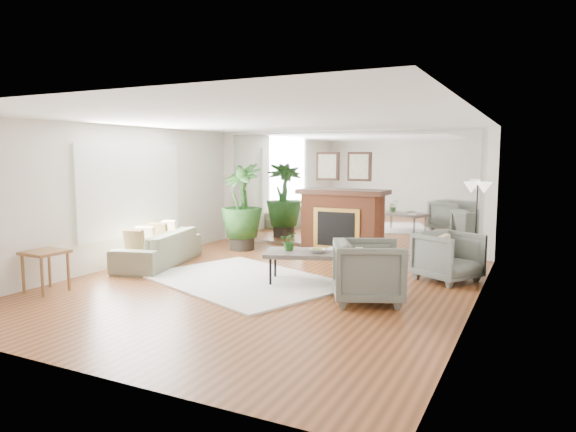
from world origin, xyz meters
The scene contains 18 objects.
ground centered at (0.00, 0.00, 0.00)m, with size 7.00×7.00×0.00m, color brown.
wall_left centered at (-2.99, 0.00, 1.25)m, with size 0.02×7.00×2.50m, color white.
wall_right centered at (2.99, 0.00, 1.25)m, with size 0.02×7.00×2.50m, color white.
wall_back centered at (0.00, 3.49, 1.25)m, with size 6.00×0.02×2.50m, color white.
mirror_panel centered at (0.00, 3.47, 1.25)m, with size 5.40×0.04×2.40m, color silver.
window_panel centered at (-2.96, 0.40, 1.35)m, with size 0.04×2.40×1.50m, color #B2E09E.
fireplace centered at (0.00, 3.26, 0.66)m, with size 1.85×0.83×2.05m.
area_rug centered at (-0.42, 0.10, 0.02)m, with size 3.00×2.14×0.03m, color white.
coffee_table centered at (0.52, 0.42, 0.46)m, with size 1.43×1.11×0.50m.
sofa centered at (-2.45, 0.50, 0.31)m, with size 2.09×0.82×0.61m, color gray.
armchair_back centered at (2.46, 1.56, 0.39)m, with size 0.83×0.85×0.78m, color slate.
armchair_front centered at (1.69, -0.13, 0.42)m, with size 0.89×0.92×0.84m, color slate.
side_table centered at (-2.65, -1.71, 0.51)m, with size 0.56×0.56×0.61m.
potted_ficus centered at (-1.89, 2.47, 0.97)m, with size 1.03×1.03×1.81m.
floor_lamp centered at (2.70, 3.02, 1.28)m, with size 0.49×0.27×1.51m.
tabletop_plant centered at (0.26, 0.38, 0.65)m, with size 0.27×0.23×0.30m, color #346726.
fruit_bowl centered at (0.72, 0.40, 0.53)m, with size 0.25×0.25×0.06m, color brown.
book centered at (0.75, 0.74, 0.51)m, with size 0.21×0.28×0.02m, color brown.
Camera 1 is at (3.72, -6.67, 1.96)m, focal length 32.00 mm.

